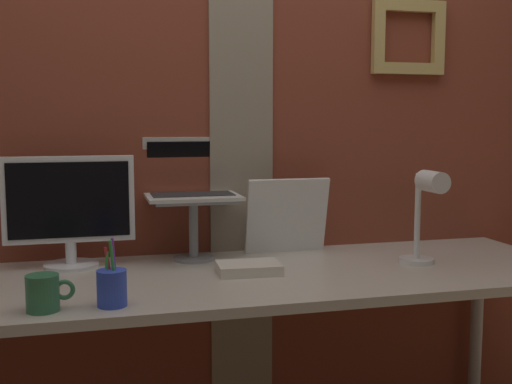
% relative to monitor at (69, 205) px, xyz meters
% --- Properties ---
extents(brick_wall_back, '(3.52, 0.16, 2.69)m').
position_rel_monitor_xyz_m(brick_wall_back, '(0.50, 0.18, 0.36)').
color(brick_wall_back, brown).
rests_on(brick_wall_back, ground_plane).
extents(desk, '(2.11, 0.71, 0.78)m').
position_rel_monitor_xyz_m(desk, '(0.60, -0.23, -0.28)').
color(desk, beige).
rests_on(desk, ground_plane).
extents(monitor, '(0.42, 0.18, 0.37)m').
position_rel_monitor_xyz_m(monitor, '(0.00, 0.00, 0.00)').
color(monitor, white).
rests_on(monitor, desk).
extents(laptop_stand, '(0.28, 0.22, 0.22)m').
position_rel_monitor_xyz_m(laptop_stand, '(0.41, 0.00, -0.06)').
color(laptop_stand, gray).
rests_on(laptop_stand, desk).
extents(laptop, '(0.32, 0.27, 0.21)m').
position_rel_monitor_xyz_m(laptop, '(0.41, 0.06, 0.06)').
color(laptop, silver).
rests_on(laptop, laptop_stand).
extents(whiteboard_panel, '(0.30, 0.08, 0.28)m').
position_rel_monitor_xyz_m(whiteboard_panel, '(0.77, 0.03, -0.07)').
color(whiteboard_panel, white).
rests_on(whiteboard_panel, desk).
extents(desk_lamp, '(0.12, 0.20, 0.32)m').
position_rel_monitor_xyz_m(desk_lamp, '(1.15, -0.29, -0.01)').
color(desk_lamp, white).
rests_on(desk_lamp, desk).
extents(pen_cup, '(0.08, 0.08, 0.18)m').
position_rel_monitor_xyz_m(pen_cup, '(0.12, -0.49, -0.16)').
color(pen_cup, blue).
rests_on(pen_cup, desk).
extents(coffee_mug, '(0.12, 0.08, 0.10)m').
position_rel_monitor_xyz_m(coffee_mug, '(-0.05, -0.49, -0.16)').
color(coffee_mug, '#33724C').
rests_on(coffee_mug, desk).
extents(paper_clutter_stack, '(0.21, 0.15, 0.03)m').
position_rel_monitor_xyz_m(paper_clutter_stack, '(0.55, -0.23, -0.19)').
color(paper_clutter_stack, silver).
rests_on(paper_clutter_stack, desk).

